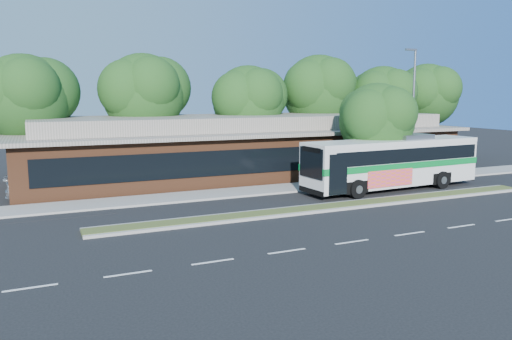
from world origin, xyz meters
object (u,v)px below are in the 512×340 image
at_px(transit_bus, 393,159).
at_px(sedan, 54,186).
at_px(lamp_post, 412,110).
at_px(sidewalk_tree, 380,119).

height_order(transit_bus, sedan, transit_bus).
distance_m(lamp_post, transit_bus, 5.19).
distance_m(lamp_post, sidewalk_tree, 3.30).
bearing_deg(sedan, transit_bus, -102.76).
bearing_deg(lamp_post, transit_bus, -145.52).
bearing_deg(sidewalk_tree, transit_bus, -99.23).
height_order(lamp_post, transit_bus, lamp_post).
bearing_deg(lamp_post, sidewalk_tree, -169.73).
xyz_separation_m(sedan, sidewalk_tree, (20.05, -3.92, 3.66)).
height_order(lamp_post, sedan, lamp_post).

